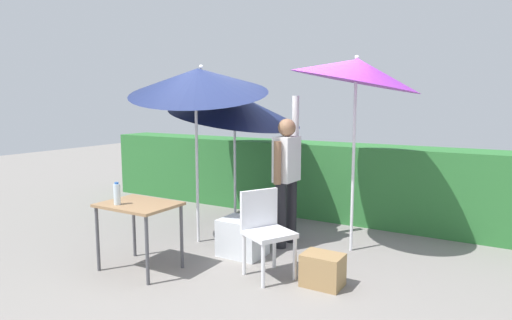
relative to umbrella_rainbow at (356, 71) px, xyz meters
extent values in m
plane|color=gray|center=(-1.06, -0.80, -2.16)|extent=(24.00, 24.00, 0.00)
cube|color=#2D7033|center=(-1.06, 1.35, -1.58)|extent=(8.00, 0.70, 1.16)
cylinder|color=silver|center=(0.01, -0.02, -1.14)|extent=(0.04, 0.04, 2.04)
cone|color=purple|center=(0.00, 0.00, 0.00)|extent=(1.56, 1.53, 0.61)
sphere|color=silver|center=(-0.01, 0.02, 0.16)|extent=(0.05, 0.05, 0.05)
cylinder|color=silver|center=(-1.84, 0.21, -1.37)|extent=(0.04, 0.04, 1.58)
cone|color=#19234C|center=(-1.83, 0.24, -0.42)|extent=(1.95, 1.92, 0.75)
sphere|color=silver|center=(-1.83, 0.27, -0.24)|extent=(0.05, 0.05, 0.05)
cylinder|color=silver|center=(-1.81, -0.71, -1.20)|extent=(0.04, 0.04, 1.92)
cone|color=#19234C|center=(-1.78, -0.69, -0.10)|extent=(1.80, 1.77, 0.85)
sphere|color=silver|center=(-1.75, -0.68, 0.07)|extent=(0.05, 0.05, 0.05)
cylinder|color=black|center=(-0.78, -0.09, -1.75)|extent=(0.14, 0.14, 0.82)
cylinder|color=black|center=(-0.79, -0.37, -1.75)|extent=(0.14, 0.14, 0.82)
cube|color=silver|center=(-0.78, -0.23, -1.06)|extent=(0.23, 0.37, 0.56)
sphere|color=#8C6647|center=(-0.78, -0.23, -0.67)|extent=(0.22, 0.22, 0.22)
cylinder|color=silver|center=(-0.77, 0.00, -0.56)|extent=(0.09, 0.09, 0.56)
cylinder|color=#8C6647|center=(-0.79, -0.46, -1.08)|extent=(0.09, 0.09, 0.52)
cylinder|color=silver|center=(-0.39, -1.51, -1.94)|extent=(0.04, 0.04, 0.44)
cylinder|color=silver|center=(-0.21, -1.17, -1.94)|extent=(0.04, 0.04, 0.44)
cylinder|color=silver|center=(-0.72, -1.32, -1.94)|extent=(0.04, 0.04, 0.44)
cylinder|color=silver|center=(-0.54, -0.99, -1.94)|extent=(0.04, 0.04, 0.44)
cube|color=silver|center=(-0.46, -1.25, -1.70)|extent=(0.60, 0.60, 0.05)
cube|color=silver|center=(-0.64, -1.15, -1.47)|extent=(0.25, 0.41, 0.40)
cube|color=silver|center=(-1.05, -0.84, -1.94)|extent=(0.51, 0.41, 0.44)
cube|color=#9E7A4C|center=(0.10, -1.17, -2.00)|extent=(0.39, 0.29, 0.32)
cylinder|color=#4C4C51|center=(-1.41, -1.51, -1.81)|extent=(0.04, 0.04, 0.70)
cylinder|color=#4C4C51|center=(-2.13, -1.51, -1.81)|extent=(0.04, 0.04, 0.70)
cylinder|color=#4C4C51|center=(-1.41, -2.03, -1.81)|extent=(0.04, 0.04, 0.70)
cylinder|color=#4C4C51|center=(-2.13, -2.03, -1.81)|extent=(0.04, 0.04, 0.70)
cube|color=#99724C|center=(-1.77, -1.77, -1.44)|extent=(0.80, 0.60, 0.03)
cylinder|color=silver|center=(-1.91, -1.93, -1.32)|extent=(0.07, 0.07, 0.22)
cylinder|color=#2D60B7|center=(-1.91, -1.93, -1.20)|extent=(0.04, 0.04, 0.02)
camera|label=1|loc=(1.62, -5.05, -0.35)|focal=30.65mm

